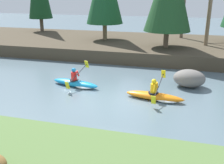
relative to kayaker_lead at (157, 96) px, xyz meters
The scene contains 7 objects.
ground_plane 2.09m from the kayaker_lead, 162.64° to the right, with size 90.00×90.00×0.00m, color slate.
riverbank_far 10.42m from the kayaker_lead, 100.98° to the left, with size 44.00×9.51×0.92m.
bare_tree_upstream 13.19m from the kayaker_lead, 86.60° to the left, with size 2.89×2.85×5.17m.
bare_tree_mid_upstream 10.52m from the kayaker_lead, 74.64° to the left, with size 2.99×2.95×5.37m.
kayaker_lead is the anchor object (origin of this frame).
kayaker_middle 4.35m from the kayaker_lead, behind, with size 2.79×2.06×1.20m.
boulder_midstream 2.70m from the kayaker_lead, 57.67° to the left, with size 1.64×1.29×0.93m.
Camera 1 is at (2.95, -10.78, 4.75)m, focal length 42.00 mm.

